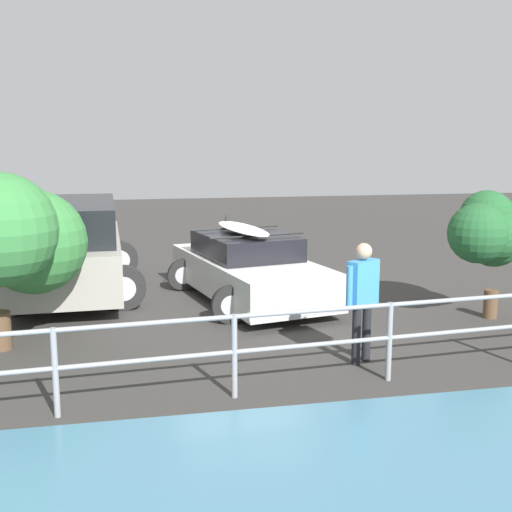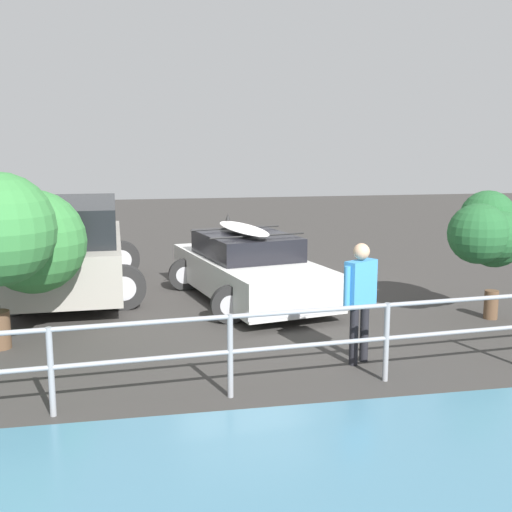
# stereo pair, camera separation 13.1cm
# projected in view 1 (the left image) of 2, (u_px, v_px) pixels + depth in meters

# --- Properties ---
(ground_plane) EXTENTS (44.00, 44.00, 0.02)m
(ground_plane) POSITION_uv_depth(u_px,v_px,m) (242.00, 298.00, 12.28)
(ground_plane) COLOR #383533
(ground_plane) RESTS_ON ground
(sedan_car) EXTENTS (2.90, 4.50, 1.52)m
(sedan_car) POSITION_uv_depth(u_px,v_px,m) (249.00, 268.00, 12.04)
(sedan_car) COLOR silver
(sedan_car) RESTS_ON ground
(suv_car) EXTENTS (2.80, 4.96, 1.82)m
(suv_car) POSITION_uv_depth(u_px,v_px,m) (69.00, 247.00, 12.42)
(suv_car) COLOR #9E998E
(suv_car) RESTS_ON ground
(person_bystander) EXTENTS (0.56, 0.40, 1.64)m
(person_bystander) POSITION_uv_depth(u_px,v_px,m) (363.00, 292.00, 8.52)
(person_bystander) COLOR black
(person_bystander) RESTS_ON ground
(railing_fence) EXTENTS (9.96, 0.79, 1.00)m
(railing_fence) POSITION_uv_depth(u_px,v_px,m) (315.00, 335.00, 7.65)
(railing_fence) COLOR gray
(railing_fence) RESTS_ON ground
(bush_near_left) EXTENTS (1.46, 1.55, 2.14)m
(bush_near_left) POSITION_uv_depth(u_px,v_px,m) (488.00, 231.00, 10.60)
(bush_near_left) COLOR brown
(bush_near_left) RESTS_ON ground
(bush_near_right) EXTENTS (1.82, 2.63, 2.57)m
(bush_near_right) POSITION_uv_depth(u_px,v_px,m) (14.00, 235.00, 9.14)
(bush_near_right) COLOR brown
(bush_near_right) RESTS_ON ground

